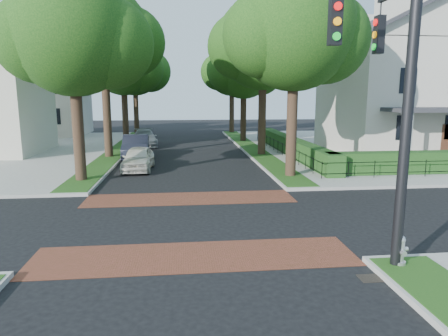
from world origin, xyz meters
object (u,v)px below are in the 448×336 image
(parked_car_rear, at_px, (145,138))
(fire_hydrant, at_px, (400,250))
(parked_car_front, at_px, (138,158))
(parked_car_middle, at_px, (136,147))
(traffic_signal, at_px, (397,84))

(parked_car_rear, height_order, fire_hydrant, parked_car_rear)
(parked_car_front, xyz_separation_m, parked_car_rear, (-0.66, 11.48, 0.01))
(parked_car_front, height_order, parked_car_rear, parked_car_rear)
(parked_car_middle, bearing_deg, parked_car_rear, 86.53)
(traffic_signal, distance_m, parked_car_middle, 21.53)
(traffic_signal, height_order, parked_car_middle, traffic_signal)
(traffic_signal, relative_size, parked_car_front, 1.91)
(fire_hydrant, bearing_deg, traffic_signal, 131.14)
(parked_car_middle, distance_m, fire_hydrant, 21.48)
(parked_car_rear, distance_m, fire_hydrant, 27.75)
(parked_car_middle, height_order, fire_hydrant, parked_car_middle)
(traffic_signal, height_order, fire_hydrant, traffic_signal)
(parked_car_middle, bearing_deg, parked_car_front, -85.58)
(traffic_signal, height_order, parked_car_front, traffic_signal)
(parked_car_rear, bearing_deg, fire_hydrant, -79.25)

